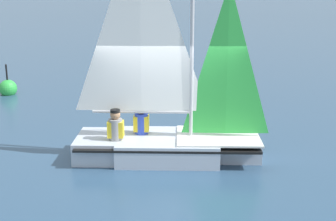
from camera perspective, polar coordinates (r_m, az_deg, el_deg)
The scene contains 5 objects.
ground_plane at distance 10.53m, azimuth 0.00°, elevation -5.73°, with size 260.00×260.00×0.00m, color #2D4C6B.
sailboat_main at distance 10.29m, azimuth -0.25°, elevation -1.98°, with size 3.89×3.86×5.23m.
sailor_helm at distance 10.56m, azimuth -3.27°, elevation -2.06°, with size 0.42×0.42×1.16m.
sailor_crew at distance 10.20m, azimuth -6.38°, elevation -2.78°, with size 0.42×0.42×1.16m.
buoy_marker at distance 17.23m, azimuth -18.92°, elevation 2.59°, with size 0.61×0.61×1.15m.
Camera 1 is at (7.07, -6.81, 3.80)m, focal length 50.00 mm.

